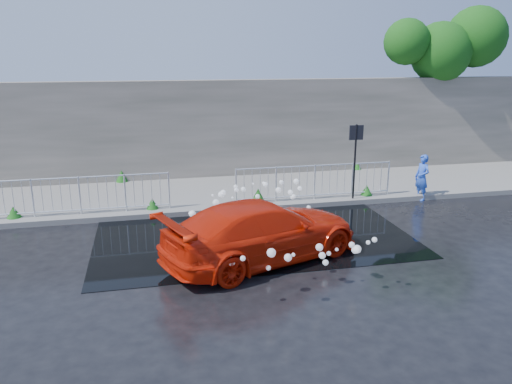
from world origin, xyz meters
TOP-DOWN VIEW (x-y plane):
  - ground at (0.00, 0.00)m, footprint 90.00×90.00m
  - pavement at (0.00, 5.00)m, footprint 30.00×4.00m
  - curb at (0.00, 3.00)m, footprint 30.00×0.25m
  - retaining_wall at (0.00, 7.20)m, footprint 30.00×0.60m
  - puddle at (0.50, 1.00)m, footprint 8.00×5.00m
  - sign_post at (4.20, 3.10)m, footprint 0.45×0.06m
  - tree at (9.87, 7.42)m, footprint 5.09×2.40m
  - railing_left at (-4.00, 3.35)m, footprint 5.05×0.05m
  - railing_right at (3.00, 3.35)m, footprint 5.05×0.05m
  - weeds at (-0.28, 4.50)m, footprint 12.17×3.93m
  - water_spray at (0.68, 0.33)m, footprint 3.39×5.73m
  - red_car at (0.40, -0.59)m, footprint 5.12×3.53m
  - person at (6.50, 3.00)m, footprint 0.47×0.61m

SIDE VIEW (x-z plane):
  - ground at x=0.00m, z-range 0.00..0.00m
  - puddle at x=0.50m, z-range 0.00..0.01m
  - pavement at x=0.00m, z-range 0.00..0.15m
  - curb at x=0.00m, z-range 0.00..0.16m
  - weeds at x=-0.28m, z-range 0.12..0.55m
  - red_car at x=0.40m, z-range 0.00..1.38m
  - water_spray at x=0.68m, z-range 0.20..1.27m
  - railing_left at x=-4.00m, z-range 0.19..1.29m
  - railing_right at x=3.00m, z-range 0.19..1.29m
  - person at x=6.50m, z-range 0.00..1.48m
  - sign_post at x=4.20m, z-range 0.47..2.97m
  - retaining_wall at x=0.00m, z-range 0.15..3.65m
  - tree at x=9.87m, z-range 1.67..8.07m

